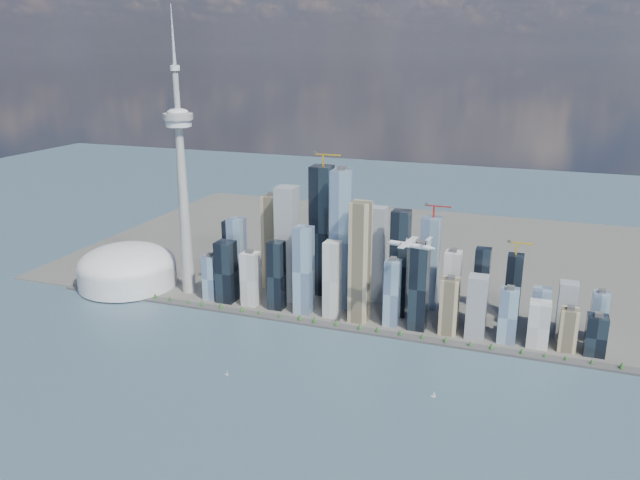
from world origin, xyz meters
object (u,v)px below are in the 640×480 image
(dome_stadium, at_px, (127,268))
(sailboat_east, at_px, (434,395))
(sailboat_west, at_px, (227,373))
(needle_tower, at_px, (182,179))
(airplane, at_px, (410,245))

(dome_stadium, height_order, sailboat_east, dome_stadium)
(dome_stadium, height_order, sailboat_west, dome_stadium)
(needle_tower, bearing_deg, airplane, -12.13)
(airplane, bearing_deg, sailboat_west, -135.46)
(dome_stadium, relative_size, sailboat_west, 18.99)
(dome_stadium, bearing_deg, sailboat_west, -35.68)
(needle_tower, distance_m, sailboat_west, 430.31)
(needle_tower, relative_size, dome_stadium, 2.75)
(needle_tower, bearing_deg, sailboat_west, -50.03)
(needle_tower, bearing_deg, sailboat_east, -23.44)
(airplane, height_order, sailboat_east, airplane)
(airplane, bearing_deg, dome_stadium, 179.56)
(dome_stadium, bearing_deg, needle_tower, 4.09)
(airplane, xyz_separation_m, sailboat_west, (-238.33, -176.29, -178.31))
(sailboat_east, bearing_deg, needle_tower, 167.64)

